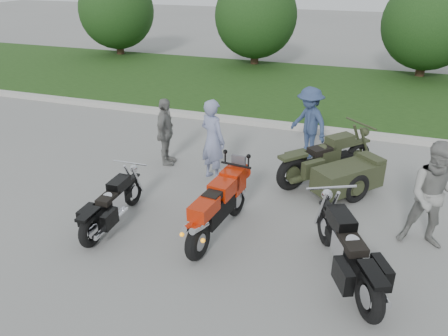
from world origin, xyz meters
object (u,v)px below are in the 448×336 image
(sportbike_red, at_px, (217,206))
(cruiser_right, at_px, (349,255))
(cruiser_left, at_px, (111,207))
(person_back, at_px, (165,132))
(person_grey, at_px, (435,197))
(cruiser_sidecar, at_px, (337,170))
(person_denim, at_px, (309,123))
(person_stripe, at_px, (213,140))

(sportbike_red, xyz_separation_m, cruiser_right, (2.25, -0.47, -0.12))
(sportbike_red, height_order, cruiser_left, sportbike_red)
(person_back, bearing_deg, sportbike_red, -146.25)
(cruiser_left, height_order, person_grey, person_grey)
(person_grey, bearing_deg, person_back, 164.62)
(cruiser_left, bearing_deg, cruiser_right, -3.03)
(cruiser_right, bearing_deg, sportbike_red, 141.82)
(cruiser_sidecar, xyz_separation_m, person_back, (-3.95, 0.04, 0.34))
(sportbike_red, relative_size, cruiser_sidecar, 0.92)
(sportbike_red, xyz_separation_m, person_denim, (0.89, 4.01, 0.27))
(cruiser_right, height_order, person_stripe, person_stripe)
(person_denim, bearing_deg, person_grey, -11.93)
(person_grey, bearing_deg, cruiser_right, -130.35)
(cruiser_left, bearing_deg, cruiser_sidecar, 35.75)
(person_stripe, bearing_deg, person_back, 11.14)
(sportbike_red, relative_size, cruiser_left, 1.06)
(cruiser_left, relative_size, person_grey, 1.08)
(cruiser_sidecar, height_order, person_denim, person_denim)
(cruiser_left, relative_size, person_denim, 1.17)
(cruiser_left, xyz_separation_m, person_grey, (5.37, 1.26, 0.54))
(sportbike_red, xyz_separation_m, person_stripe, (-0.87, 2.10, 0.31))
(cruiser_right, height_order, person_denim, person_denim)
(cruiser_left, xyz_separation_m, cruiser_right, (4.18, -0.14, 0.08))
(sportbike_red, bearing_deg, person_back, 138.33)
(cruiser_right, relative_size, person_denim, 1.28)
(cruiser_left, bearing_deg, person_stripe, 65.46)
(cruiser_right, bearing_deg, person_denim, 80.67)
(person_denim, bearing_deg, cruiser_sidecar, -22.55)
(sportbike_red, relative_size, cruiser_right, 0.96)
(cruiser_left, relative_size, cruiser_right, 0.91)
(person_stripe, height_order, person_denim, person_stripe)
(sportbike_red, distance_m, person_stripe, 2.30)
(person_stripe, bearing_deg, cruiser_sidecar, -146.14)
(cruiser_right, xyz_separation_m, cruiser_sidecar, (-0.49, 2.91, -0.01))
(person_grey, distance_m, person_back, 5.84)
(cruiser_sidecar, xyz_separation_m, person_stripe, (-2.63, -0.33, 0.44))
(sportbike_red, bearing_deg, person_stripe, 119.33)
(person_stripe, relative_size, person_denim, 1.04)
(sportbike_red, bearing_deg, person_denim, 84.26)
(cruiser_left, xyz_separation_m, cruiser_sidecar, (3.69, 2.76, 0.06))
(person_stripe, xyz_separation_m, person_denim, (1.76, 1.91, -0.04))
(cruiser_sidecar, bearing_deg, person_back, -138.70)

